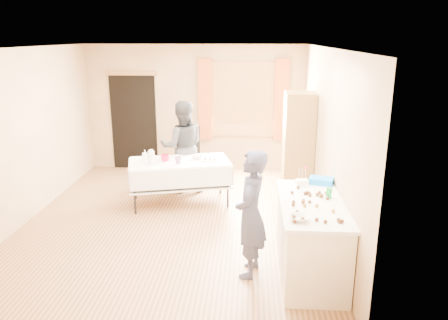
# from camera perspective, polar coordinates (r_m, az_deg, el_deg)

# --- Properties ---
(floor) EXTENTS (4.50, 5.50, 0.02)m
(floor) POSITION_cam_1_polar(r_m,az_deg,el_deg) (6.90, -6.49, -7.86)
(floor) COLOR #9E7047
(floor) RESTS_ON ground
(ceiling) EXTENTS (4.50, 5.50, 0.02)m
(ceiling) POSITION_cam_1_polar(r_m,az_deg,el_deg) (6.32, -7.26, 14.45)
(ceiling) COLOR white
(ceiling) RESTS_ON floor
(wall_back) EXTENTS (4.50, 0.02, 2.60)m
(wall_back) POSITION_cam_1_polar(r_m,az_deg,el_deg) (9.16, -3.82, 6.73)
(wall_back) COLOR tan
(wall_back) RESTS_ON floor
(wall_front) EXTENTS (4.50, 0.02, 2.60)m
(wall_front) POSITION_cam_1_polar(r_m,az_deg,el_deg) (3.92, -13.97, -6.48)
(wall_front) COLOR tan
(wall_front) RESTS_ON floor
(wall_left) EXTENTS (0.02, 5.50, 2.60)m
(wall_left) POSITION_cam_1_polar(r_m,az_deg,el_deg) (7.23, -24.79, 2.80)
(wall_left) COLOR tan
(wall_left) RESTS_ON floor
(wall_right) EXTENTS (0.02, 5.50, 2.60)m
(wall_right) POSITION_cam_1_polar(r_m,az_deg,el_deg) (6.47, 13.26, 2.46)
(wall_right) COLOR tan
(wall_right) RESTS_ON floor
(window_frame) EXTENTS (1.32, 0.06, 1.52)m
(window_frame) POSITION_cam_1_polar(r_m,az_deg,el_deg) (9.02, 2.50, 7.89)
(window_frame) COLOR olive
(window_frame) RESTS_ON wall_back
(window_pane) EXTENTS (1.20, 0.02, 1.40)m
(window_pane) POSITION_cam_1_polar(r_m,az_deg,el_deg) (9.00, 2.50, 7.88)
(window_pane) COLOR white
(window_pane) RESTS_ON wall_back
(curtain_left) EXTENTS (0.28, 0.06, 1.65)m
(curtain_left) POSITION_cam_1_polar(r_m,az_deg,el_deg) (9.02, -2.51, 7.89)
(curtain_left) COLOR #AE5526
(curtain_left) RESTS_ON wall_back
(curtain_right) EXTENTS (0.28, 0.06, 1.65)m
(curtain_right) POSITION_cam_1_polar(r_m,az_deg,el_deg) (8.99, 7.52, 7.75)
(curtain_right) COLOR #AE5526
(curtain_right) RESTS_ON wall_back
(doorway) EXTENTS (0.95, 0.04, 2.00)m
(doorway) POSITION_cam_1_polar(r_m,az_deg,el_deg) (9.43, -11.69, 4.86)
(doorway) COLOR black
(doorway) RESTS_ON floor
(door_lintel) EXTENTS (1.05, 0.06, 0.08)m
(door_lintel) POSITION_cam_1_polar(r_m,az_deg,el_deg) (9.27, -12.10, 11.02)
(door_lintel) COLOR olive
(door_lintel) RESTS_ON wall_back
(cabinet) EXTENTS (0.50, 0.60, 1.85)m
(cabinet) POSITION_cam_1_polar(r_m,az_deg,el_deg) (7.66, 9.66, 1.84)
(cabinet) COLOR olive
(cabinet) RESTS_ON floor
(counter) EXTENTS (0.75, 1.59, 0.91)m
(counter) POSITION_cam_1_polar(r_m,az_deg,el_deg) (5.35, 11.23, -9.94)
(counter) COLOR #F3E4C8
(counter) RESTS_ON floor
(party_table) EXTENTS (1.83, 1.24, 0.75)m
(party_table) POSITION_cam_1_polar(r_m,az_deg,el_deg) (7.41, -5.78, -2.37)
(party_table) COLOR black
(party_table) RESTS_ON floor
(chair) EXTENTS (0.52, 0.52, 1.10)m
(chair) POSITION_cam_1_polar(r_m,az_deg,el_deg) (8.37, -4.60, -1.02)
(chair) COLOR black
(chair) RESTS_ON floor
(girl) EXTENTS (0.68, 0.56, 1.53)m
(girl) POSITION_cam_1_polar(r_m,az_deg,el_deg) (5.11, 3.52, -7.09)
(girl) COLOR #2A2C49
(girl) RESTS_ON floor
(woman) EXTENTS (1.05, 0.93, 1.66)m
(woman) POSITION_cam_1_polar(r_m,az_deg,el_deg) (7.91, -5.43, 1.77)
(woman) COLOR black
(woman) RESTS_ON floor
(soda_can) EXTENTS (0.09, 0.09, 0.12)m
(soda_can) POSITION_cam_1_polar(r_m,az_deg,el_deg) (5.31, 13.56, -4.24)
(soda_can) COLOR #108735
(soda_can) RESTS_ON counter
(mixing_bowl) EXTENTS (0.32, 0.32, 0.05)m
(mixing_bowl) POSITION_cam_1_polar(r_m,az_deg,el_deg) (4.64, 9.75, -7.48)
(mixing_bowl) COLOR white
(mixing_bowl) RESTS_ON counter
(foam_block) EXTENTS (0.16, 0.12, 0.08)m
(foam_block) POSITION_cam_1_polar(r_m,az_deg,el_deg) (5.68, 10.13, -2.92)
(foam_block) COLOR white
(foam_block) RESTS_ON counter
(blue_basket) EXTENTS (0.35, 0.28, 0.08)m
(blue_basket) POSITION_cam_1_polar(r_m,az_deg,el_deg) (5.80, 12.58, -2.67)
(blue_basket) COLOR #0D81F6
(blue_basket) RESTS_ON counter
(pitcher) EXTENTS (0.14, 0.14, 0.22)m
(pitcher) POSITION_cam_1_polar(r_m,az_deg,el_deg) (7.14, -9.48, 0.29)
(pitcher) COLOR silver
(pitcher) RESTS_ON party_table
(cup_red) EXTENTS (0.21, 0.21, 0.11)m
(cup_red) POSITION_cam_1_polar(r_m,az_deg,el_deg) (7.31, -7.70, 0.28)
(cup_red) COLOR red
(cup_red) RESTS_ON party_table
(cup_rainbow) EXTENTS (0.22, 0.22, 0.11)m
(cup_rainbow) POSITION_cam_1_polar(r_m,az_deg,el_deg) (7.14, -6.01, -0.04)
(cup_rainbow) COLOR red
(cup_rainbow) RESTS_ON party_table
(small_bowl) EXTENTS (0.31, 0.31, 0.06)m
(small_bowl) POSITION_cam_1_polar(r_m,az_deg,el_deg) (7.42, -3.53, 0.42)
(small_bowl) COLOR white
(small_bowl) RESTS_ON party_table
(pastry_tray) EXTENTS (0.30, 0.22, 0.02)m
(pastry_tray) POSITION_cam_1_polar(r_m,az_deg,el_deg) (7.28, -1.84, -0.02)
(pastry_tray) COLOR white
(pastry_tray) RESTS_ON party_table
(bottle) EXTENTS (0.14, 0.14, 0.17)m
(bottle) POSITION_cam_1_polar(r_m,az_deg,el_deg) (7.43, -10.28, 0.65)
(bottle) COLOR white
(bottle) RESTS_ON party_table
(cake_balls) EXTENTS (0.53, 1.09, 0.04)m
(cake_balls) POSITION_cam_1_polar(r_m,az_deg,el_deg) (5.06, 11.35, -5.61)
(cake_balls) COLOR #3F2314
(cake_balls) RESTS_ON counter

